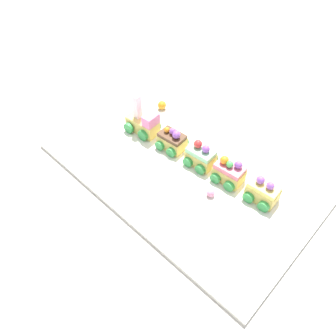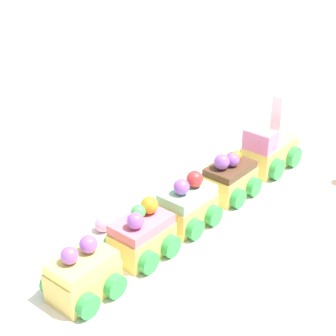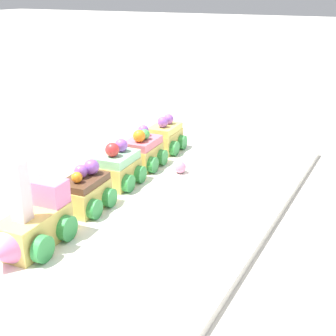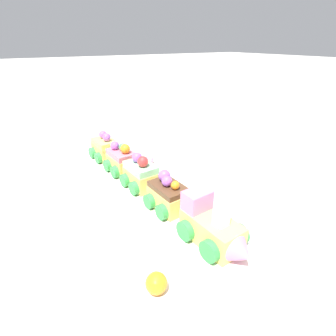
# 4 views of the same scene
# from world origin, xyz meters

# --- Properties ---
(ground_plane) EXTENTS (10.00, 10.00, 0.00)m
(ground_plane) POSITION_xyz_m (0.00, 0.00, 0.00)
(ground_plane) COLOR beige
(display_board) EXTENTS (0.68, 0.40, 0.01)m
(display_board) POSITION_xyz_m (0.00, 0.00, 0.01)
(display_board) COLOR white
(display_board) RESTS_ON ground_plane
(cake_train_locomotive) EXTENTS (0.12, 0.07, 0.11)m
(cake_train_locomotive) POSITION_xyz_m (0.18, -0.03, 0.04)
(cake_train_locomotive) COLOR #EACC66
(cake_train_locomotive) RESTS_ON display_board
(cake_car_chocolate) EXTENTS (0.07, 0.07, 0.07)m
(cake_car_chocolate) POSITION_xyz_m (0.07, -0.04, 0.04)
(cake_car_chocolate) COLOR #EACC66
(cake_car_chocolate) RESTS_ON display_board
(cake_car_mint) EXTENTS (0.07, 0.07, 0.07)m
(cake_car_mint) POSITION_xyz_m (-0.03, -0.05, 0.04)
(cake_car_mint) COLOR #EACC66
(cake_car_mint) RESTS_ON display_board
(cake_car_strawberry) EXTENTS (0.07, 0.07, 0.07)m
(cake_car_strawberry) POSITION_xyz_m (-0.11, -0.05, 0.04)
(cake_car_strawberry) COLOR #EACC66
(cake_car_strawberry) RESTS_ON display_board
(cake_car_lemon) EXTENTS (0.07, 0.07, 0.07)m
(cake_car_lemon) POSITION_xyz_m (-0.20, -0.06, 0.04)
(cake_car_lemon) COLOR #EACC66
(cake_car_lemon) RESTS_ON display_board
(gumball_pink) EXTENTS (0.02, 0.02, 0.02)m
(gumball_pink) POSITION_xyz_m (-0.11, 0.02, 0.02)
(gumball_pink) COLOR pink
(gumball_pink) RESTS_ON display_board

